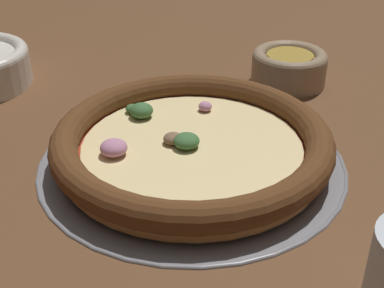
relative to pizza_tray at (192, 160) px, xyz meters
name	(u,v)px	position (x,y,z in m)	size (l,w,h in m)	color
ground_plane	(192,162)	(0.00, 0.00, 0.00)	(3.00, 3.00, 0.00)	brown
pizza_tray	(192,160)	(0.00, 0.00, 0.00)	(0.33, 0.33, 0.01)	gray
pizza	(192,143)	(0.00, 0.00, 0.02)	(0.30, 0.30, 0.04)	#BC7F42
bowl_near	(289,66)	(-0.04, 0.25, 0.02)	(0.10, 0.10, 0.05)	#9E8466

